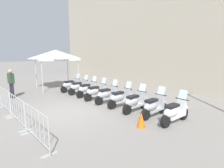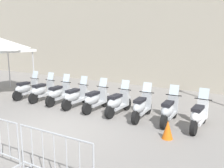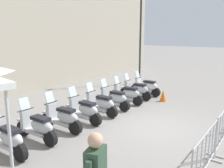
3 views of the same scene
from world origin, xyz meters
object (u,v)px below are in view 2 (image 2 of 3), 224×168
object	(u,v)px
barrier_segment_2	(55,158)
motorcycle_2	(59,94)
motorcycle_6	(141,107)
traffic_cone	(168,130)
motorcycle_0	(27,89)
motorcycle_8	(199,116)
motorcycle_3	(75,97)
motorcycle_4	(95,100)
motorcycle_5	(118,103)
motorcycle_7	(169,111)
motorcycle_1	(42,91)

from	to	relation	value
barrier_segment_2	motorcycle_2	bearing A→B (deg)	142.06
motorcycle_2	motorcycle_6	world-z (taller)	same
motorcycle_2	traffic_cone	bearing A→B (deg)	-2.59
motorcycle_0	motorcycle_6	distance (m)	5.88
motorcycle_8	barrier_segment_2	bearing A→B (deg)	-102.52
motorcycle_3	motorcycle_4	bearing A→B (deg)	10.99
motorcycle_5	traffic_cone	bearing A→B (deg)	-17.02
motorcycle_5	motorcycle_7	size ratio (longest dim) A/B	1.01
motorcycle_1	motorcycle_6	world-z (taller)	same
motorcycle_1	motorcycle_6	bearing A→B (deg)	9.87
motorcycle_8	traffic_cone	bearing A→B (deg)	-106.37
motorcycle_4	motorcycle_6	world-z (taller)	same
motorcycle_0	barrier_segment_2	world-z (taller)	motorcycle_0
motorcycle_8	traffic_cone	distance (m)	1.35
motorcycle_0	motorcycle_6	size ratio (longest dim) A/B	1.01
motorcycle_0	motorcycle_8	distance (m)	7.83
motorcycle_0	motorcycle_6	xyz separation A→B (m)	(5.78, 1.06, 0.00)
motorcycle_5	motorcycle_7	world-z (taller)	same
barrier_segment_2	traffic_cone	distance (m)	3.51
motorcycle_4	motorcycle_6	distance (m)	1.96
motorcycle_2	barrier_segment_2	distance (m)	5.99
motorcycle_2	motorcycle_6	distance (m)	3.92
motorcycle_0	motorcycle_6	bearing A→B (deg)	10.39
motorcycle_1	motorcycle_8	distance (m)	6.85
barrier_segment_2	motorcycle_5	bearing A→B (deg)	113.65
motorcycle_0	barrier_segment_2	distance (m)	7.42
motorcycle_0	motorcycle_1	size ratio (longest dim) A/B	1.00
motorcycle_4	motorcycle_6	bearing A→B (deg)	10.63
motorcycle_7	motorcycle_8	xyz separation A→B (m)	(0.97, 0.13, 0.00)
motorcycle_0	motorcycle_1	world-z (taller)	same
motorcycle_5	motorcycle_8	size ratio (longest dim) A/B	1.00
motorcycle_7	motorcycle_2	bearing A→B (deg)	-169.31
motorcycle_7	motorcycle_6	bearing A→B (deg)	-165.88
motorcycle_1	motorcycle_7	xyz separation A→B (m)	(5.78, 1.08, 0.00)
motorcycle_8	motorcycle_3	bearing A→B (deg)	-169.17
traffic_cone	motorcycle_1	bearing A→B (deg)	179.34
motorcycle_7	barrier_segment_2	size ratio (longest dim) A/B	0.89
motorcycle_7	traffic_cone	distance (m)	1.31
motorcycle_8	motorcycle_5	bearing A→B (deg)	-169.94
motorcycle_3	traffic_cone	size ratio (longest dim) A/B	3.13
motorcycle_0	motorcycle_5	world-z (taller)	same
motorcycle_5	motorcycle_8	bearing A→B (deg)	10.06
motorcycle_2	barrier_segment_2	world-z (taller)	motorcycle_2
motorcycle_1	motorcycle_4	bearing A→B (deg)	9.36
motorcycle_6	motorcycle_8	xyz separation A→B (m)	(1.92, 0.37, 0.00)
motorcycle_1	motorcycle_6	distance (m)	4.90
motorcycle_6	traffic_cone	distance (m)	1.80
motorcycle_3	motorcycle_7	world-z (taller)	same
motorcycle_0	motorcycle_1	distance (m)	0.98
motorcycle_3	motorcycle_7	size ratio (longest dim) A/B	1.01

